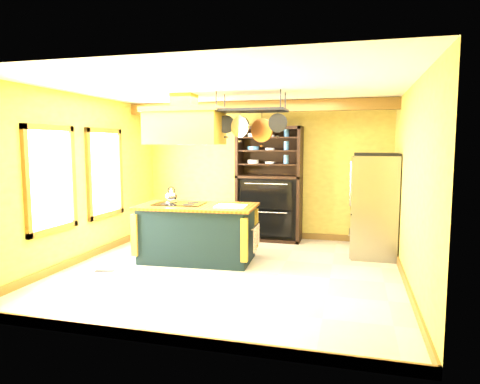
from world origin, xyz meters
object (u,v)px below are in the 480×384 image
at_px(hutch, 269,196).
at_px(pot_rack, 251,116).
at_px(kitchen_island, 197,232).
at_px(refrigerator, 374,208).
at_px(range_hood, 185,124).

bearing_deg(hutch, pot_rack, -87.99).
distance_m(kitchen_island, hutch, 2.06).
bearing_deg(kitchen_island, hutch, 62.03).
distance_m(pot_rack, hutch, 2.34).
bearing_deg(kitchen_island, refrigerator, 17.15).
height_order(pot_rack, hutch, pot_rack).
distance_m(pot_rack, refrigerator, 2.63).
bearing_deg(refrigerator, kitchen_island, -159.48).
xyz_separation_m(kitchen_island, refrigerator, (2.80, 1.05, 0.36)).
relative_size(pot_rack, hutch, 0.51).
bearing_deg(refrigerator, pot_rack, -151.08).
distance_m(kitchen_island, range_hood, 1.77).
xyz_separation_m(range_hood, pot_rack, (1.10, 0.00, 0.10)).
distance_m(refrigerator, hutch, 2.11).
bearing_deg(pot_rack, range_hood, -179.84).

